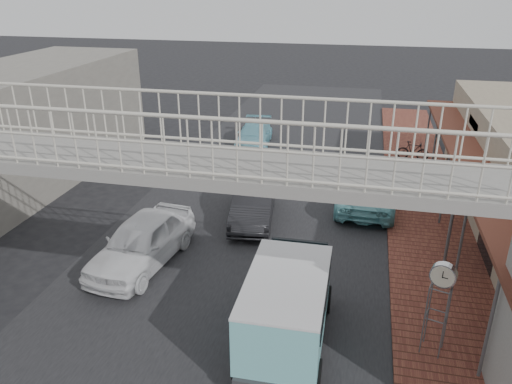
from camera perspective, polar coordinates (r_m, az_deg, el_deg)
The scene contains 14 objects.
ground at distance 15.82m, azimuth -3.53°, elevation -9.36°, with size 120.00×120.00×0.00m, color black.
road_strip at distance 15.82m, azimuth -3.53°, elevation -9.34°, with size 10.00×60.00×0.01m, color black.
sidewalk at distance 18.10m, azimuth 19.59°, elevation -6.11°, with size 3.00×40.00×0.10m, color brown.
footbridge at distance 10.96m, azimuth -9.67°, elevation -6.25°, with size 16.40×2.40×6.34m.
building_far_left at distance 24.67m, azimuth -25.12°, elevation 6.94°, with size 5.00×14.00×5.00m, color gray.
white_hatchback at distance 16.39m, azimuth -12.91°, elevation -5.52°, with size 1.86×4.63×1.58m, color white.
dark_sedan at distance 18.86m, azimuth -0.31°, elevation -1.23°, with size 1.47×4.23×1.39m, color black.
angkot_curb at distance 20.51m, azimuth 12.61°, elevation 0.17°, with size 2.21×4.80×1.33m, color #72BFC5.
angkot_far at distance 27.55m, azimuth -0.20°, elevation 6.58°, with size 1.72×4.24×1.23m, color #76BCCD.
angkot_van at distance 12.42m, azimuth 3.61°, elevation -12.17°, with size 2.00×4.27×2.08m.
motorcycle_near at distance 23.78m, azimuth 18.12°, elevation 2.36°, with size 0.53×1.51×0.80m, color black.
motorcycle_far at distance 26.22m, azimuth 17.50°, elevation 4.51°, with size 0.44×1.56×0.94m, color black.
street_clock at distance 12.40m, azimuth 20.56°, elevation -9.32°, with size 0.64×0.59×2.46m.
arrow_sign at distance 16.31m, azimuth 24.59°, elevation -0.24°, with size 1.83×1.17×3.09m.
Camera 1 is at (3.83, -12.78, 8.51)m, focal length 35.00 mm.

